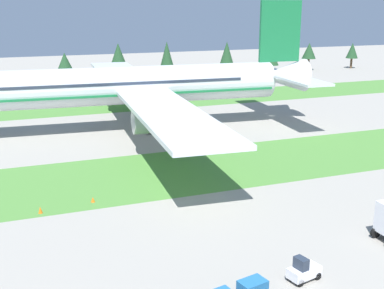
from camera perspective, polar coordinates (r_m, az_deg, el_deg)
name	(u,v)px	position (r m, az deg, el deg)	size (l,w,h in m)	color
grass_strip_near	(200,168)	(64.84, 0.87, -2.72)	(320.00, 17.58, 0.01)	#4C8438
grass_strip_far	(118,104)	(108.71, -8.40, 4.61)	(320.00, 17.58, 0.01)	#4C8438
airliner	(132,85)	(84.02, -6.86, 6.74)	(63.75, 78.37, 21.28)	silver
baggage_tug	(304,270)	(40.25, 12.62, -13.86)	(2.81, 1.80, 1.97)	silver
cargo_dolly_lead	(252,289)	(37.20, 6.92, -16.02)	(2.46, 1.92, 1.55)	#A3A3A8
taxiway_marker_0	(40,210)	(53.34, -16.93, -7.16)	(0.44, 0.44, 0.70)	orange
taxiway_marker_1	(93,199)	(54.89, -11.25, -6.18)	(0.44, 0.44, 0.57)	orange
distant_tree_line	(64,59)	(141.78, -14.38, 9.40)	(178.92, 10.04, 11.25)	#4C3823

